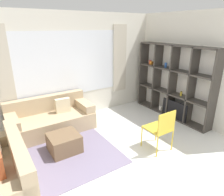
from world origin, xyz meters
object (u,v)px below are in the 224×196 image
couch_main (51,119)px  folding_chair (161,127)px  ottoman (64,143)px  shelving_unit (174,83)px

couch_main → folding_chair: size_ratio=2.19×
couch_main → folding_chair: bearing=-52.3°
ottoman → couch_main: bearing=86.6°
shelving_unit → couch_main: size_ratio=1.24×
shelving_unit → couch_main: shelving_unit is taller
shelving_unit → couch_main: bearing=163.1°
shelving_unit → couch_main: 3.27m
shelving_unit → folding_chair: (-1.53, -1.05, -0.41)m
shelving_unit → folding_chair: size_ratio=2.71×
ottoman → folding_chair: bearing=-32.4°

